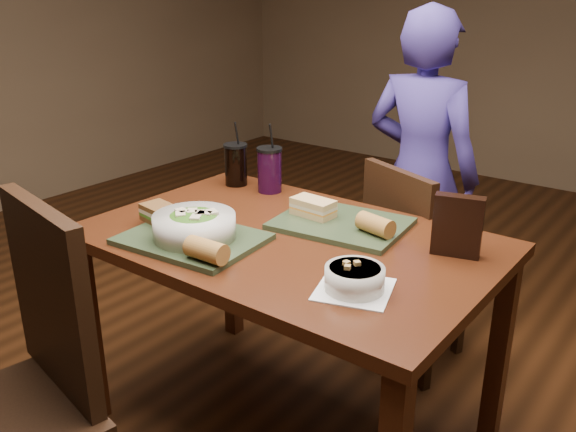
% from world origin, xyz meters
% --- Properties ---
extents(ground, '(6.00, 6.00, 0.00)m').
position_xyz_m(ground, '(0.00, 0.00, 0.00)').
color(ground, '#381C0B').
rests_on(ground, ground).
extents(dining_table, '(1.30, 0.85, 0.75)m').
position_xyz_m(dining_table, '(0.00, 0.00, 0.66)').
color(dining_table, '#421D0D').
rests_on(dining_table, ground).
extents(chair_near, '(0.51, 0.51, 1.01)m').
position_xyz_m(chair_near, '(-0.24, -0.80, 0.56)').
color(chair_near, black).
rests_on(chair_near, ground).
extents(chair_far, '(0.50, 0.51, 0.88)m').
position_xyz_m(chair_far, '(0.13, 0.59, 0.49)').
color(chair_far, black).
rests_on(chair_far, ground).
extents(diner, '(0.53, 0.35, 1.44)m').
position_xyz_m(diner, '(-0.01, 0.98, 0.72)').
color(diner, navy).
rests_on(diner, ground).
extents(tray_near, '(0.45, 0.36, 0.02)m').
position_xyz_m(tray_near, '(-0.21, -0.22, 0.76)').
color(tray_near, '#2B3A22').
rests_on(tray_near, dining_table).
extents(tray_far, '(0.46, 0.37, 0.02)m').
position_xyz_m(tray_far, '(0.09, 0.18, 0.76)').
color(tray_far, '#2B3A22').
rests_on(tray_far, dining_table).
extents(salad_bowl, '(0.26, 0.26, 0.08)m').
position_xyz_m(salad_bowl, '(-0.20, -0.22, 0.81)').
color(salad_bowl, silver).
rests_on(salad_bowl, tray_near).
extents(soup_bowl, '(0.24, 0.24, 0.08)m').
position_xyz_m(soup_bowl, '(0.36, -0.19, 0.79)').
color(soup_bowl, white).
rests_on(soup_bowl, dining_table).
extents(sandwich_near, '(0.13, 0.10, 0.06)m').
position_xyz_m(sandwich_near, '(-0.39, -0.19, 0.80)').
color(sandwich_near, '#593819').
rests_on(sandwich_near, tray_near).
extents(sandwich_far, '(0.15, 0.09, 0.06)m').
position_xyz_m(sandwich_far, '(-0.02, 0.17, 0.80)').
color(sandwich_far, tan).
rests_on(sandwich_far, tray_far).
extents(baguette_near, '(0.13, 0.07, 0.06)m').
position_xyz_m(baguette_near, '(-0.05, -0.32, 0.80)').
color(baguette_near, '#AD7533').
rests_on(baguette_near, tray_near).
extents(baguette_far, '(0.13, 0.09, 0.06)m').
position_xyz_m(baguette_far, '(0.23, 0.15, 0.80)').
color(baguette_far, '#AD7533').
rests_on(baguette_far, tray_far).
extents(cup_cola, '(0.10, 0.10, 0.26)m').
position_xyz_m(cup_cola, '(-0.50, 0.31, 0.83)').
color(cup_cola, black).
rests_on(cup_cola, dining_table).
extents(cup_berry, '(0.10, 0.10, 0.27)m').
position_xyz_m(cup_berry, '(-0.34, 0.32, 0.84)').
color(cup_berry, black).
rests_on(cup_berry, dining_table).
extents(chip_bag, '(0.15, 0.08, 0.19)m').
position_xyz_m(chip_bag, '(0.48, 0.19, 0.84)').
color(chip_bag, black).
rests_on(chip_bag, dining_table).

